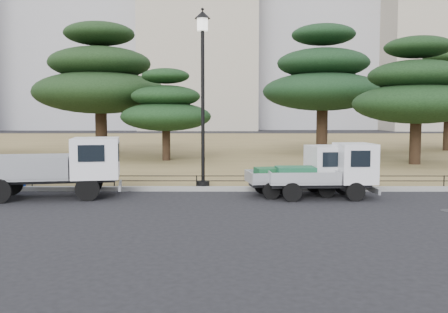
{
  "coord_description": "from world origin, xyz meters",
  "views": [
    {
      "loc": [
        0.05,
        -15.25,
        2.7
      ],
      "look_at": [
        0.0,
        2.0,
        1.3
      ],
      "focal_mm": 40.0,
      "sensor_mm": 36.0,
      "label": 1
    }
  ],
  "objects_px": {
    "street_lamp": "(203,69)",
    "truck_large": "(58,165)",
    "tarp_pile": "(3,174)",
    "truck_kei_front": "(303,171)",
    "truck_kei_rear": "(329,171)"
  },
  "relations": [
    {
      "from": "truck_kei_front",
      "to": "tarp_pile",
      "type": "xyz_separation_m",
      "value": [
        -10.82,
        1.33,
        -0.26
      ]
    },
    {
      "from": "truck_kei_rear",
      "to": "truck_kei_front",
      "type": "bearing_deg",
      "value": 143.22
    },
    {
      "from": "tarp_pile",
      "to": "street_lamp",
      "type": "bearing_deg",
      "value": -0.25
    },
    {
      "from": "truck_kei_rear",
      "to": "tarp_pile",
      "type": "height_order",
      "value": "truck_kei_rear"
    },
    {
      "from": "truck_kei_front",
      "to": "street_lamp",
      "type": "relative_size",
      "value": 0.54
    },
    {
      "from": "truck_large",
      "to": "truck_kei_front",
      "type": "height_order",
      "value": "truck_large"
    },
    {
      "from": "street_lamp",
      "to": "truck_large",
      "type": "bearing_deg",
      "value": -159.26
    },
    {
      "from": "truck_kei_rear",
      "to": "street_lamp",
      "type": "xyz_separation_m",
      "value": [
        -4.24,
        1.82,
        3.51
      ]
    },
    {
      "from": "truck_large",
      "to": "truck_kei_rear",
      "type": "height_order",
      "value": "truck_large"
    },
    {
      "from": "truck_large",
      "to": "tarp_pile",
      "type": "distance_m",
      "value": 3.27
    },
    {
      "from": "truck_large",
      "to": "tarp_pile",
      "type": "relative_size",
      "value": 2.47
    },
    {
      "from": "truck_large",
      "to": "truck_kei_front",
      "type": "bearing_deg",
      "value": -7.02
    },
    {
      "from": "street_lamp",
      "to": "tarp_pile",
      "type": "bearing_deg",
      "value": 179.75
    },
    {
      "from": "truck_kei_rear",
      "to": "tarp_pile",
      "type": "relative_size",
      "value": 1.82
    },
    {
      "from": "truck_kei_front",
      "to": "truck_kei_rear",
      "type": "relative_size",
      "value": 0.96
    }
  ]
}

